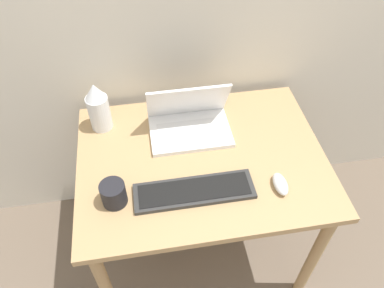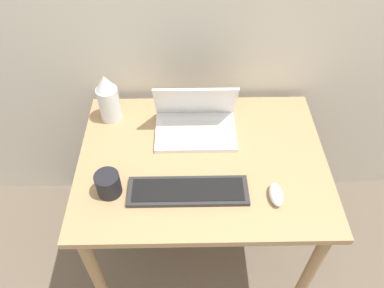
% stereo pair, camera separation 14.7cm
% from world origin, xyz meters
% --- Properties ---
extents(desk, '(1.03, 0.77, 0.75)m').
position_xyz_m(desk, '(0.00, 0.38, 0.64)').
color(desk, tan).
rests_on(desk, ground_plane).
extents(laptop, '(0.35, 0.24, 0.24)m').
position_xyz_m(laptop, '(-0.03, 0.56, 0.80)').
color(laptop, white).
rests_on(laptop, desk).
extents(keyboard, '(0.46, 0.14, 0.02)m').
position_xyz_m(keyboard, '(-0.06, 0.21, 0.76)').
color(keyboard, '#2D2D2D').
rests_on(keyboard, desk).
extents(mouse, '(0.05, 0.11, 0.04)m').
position_xyz_m(mouse, '(0.27, 0.18, 0.77)').
color(mouse, silver).
rests_on(mouse, desk).
extents(vase, '(0.09, 0.09, 0.23)m').
position_xyz_m(vase, '(-0.41, 0.64, 0.86)').
color(vase, white).
rests_on(vase, desk).
extents(mug, '(0.09, 0.09, 0.10)m').
position_xyz_m(mug, '(-0.36, 0.22, 0.79)').
color(mug, black).
rests_on(mug, desk).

